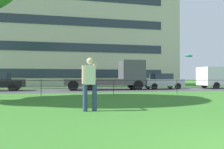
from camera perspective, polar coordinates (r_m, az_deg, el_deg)
The scene contains 8 objects.
street_strip at distance 19.94m, azimuth -3.04°, elevation -4.08°, with size 80.00×6.43×0.01m, color #424247.
park_fence at distance 14.48m, azimuth 0.40°, elevation -2.65°, with size 36.78×0.04×1.00m.
person_thrower at distance 7.42m, azimuth -5.83°, elevation -2.00°, with size 0.52×0.76×1.80m.
frisbee at distance 8.86m, azimuth 19.44°, elevation 4.61°, with size 0.36×0.36×0.07m.
flatbed_truck_far_right at distance 20.49m, azimuth 1.15°, elevation -0.59°, with size 7.37×2.64×2.75m.
car_silver_left at distance 22.49m, azimuth 12.98°, elevation -1.71°, with size 4.02×1.85×1.54m.
panel_van_center at distance 26.02m, azimuth 26.86°, elevation -0.44°, with size 5.05×2.19×2.24m.
apartment_building_background at distance 35.80m, azimuth -15.52°, elevation 13.77°, with size 35.97×13.53×20.27m.
Camera 1 is at (-3.12, -2.26, 1.13)m, focal length 35.02 mm.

